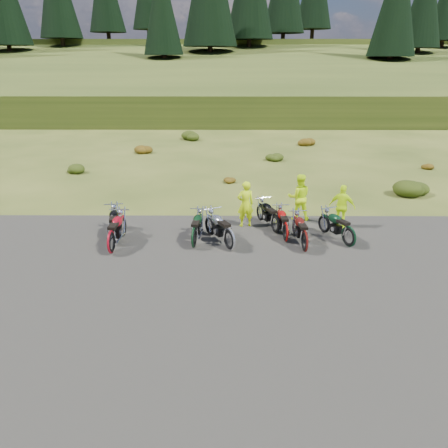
{
  "coord_description": "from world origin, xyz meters",
  "views": [
    {
      "loc": [
        -0.46,
        -12.86,
        6.04
      ],
      "look_at": [
        -0.56,
        0.59,
        0.95
      ],
      "focal_mm": 35.0,
      "sensor_mm": 36.0,
      "label": 1
    }
  ],
  "objects_px": {
    "motorcycle_0": "(114,244)",
    "person_middle": "(245,205)",
    "motorcycle_3": "(229,250)",
    "motorcycle_7": "(348,247)"
  },
  "relations": [
    {
      "from": "motorcycle_3",
      "to": "motorcycle_7",
      "type": "height_order",
      "value": "motorcycle_3"
    },
    {
      "from": "person_middle",
      "to": "motorcycle_0",
      "type": "bearing_deg",
      "value": 6.83
    },
    {
      "from": "motorcycle_3",
      "to": "person_middle",
      "type": "relative_size",
      "value": 1.24
    },
    {
      "from": "motorcycle_3",
      "to": "motorcycle_7",
      "type": "relative_size",
      "value": 1.07
    },
    {
      "from": "motorcycle_0",
      "to": "motorcycle_7",
      "type": "bearing_deg",
      "value": -101.71
    },
    {
      "from": "motorcycle_0",
      "to": "motorcycle_3",
      "type": "xyz_separation_m",
      "value": [
        4.01,
        -0.5,
        0.0
      ]
    },
    {
      "from": "person_middle",
      "to": "motorcycle_3",
      "type": "bearing_deg",
      "value": 60.77
    },
    {
      "from": "motorcycle_0",
      "to": "person_middle",
      "type": "distance_m",
      "value": 5.02
    },
    {
      "from": "motorcycle_0",
      "to": "person_middle",
      "type": "height_order",
      "value": "person_middle"
    },
    {
      "from": "motorcycle_7",
      "to": "person_middle",
      "type": "distance_m",
      "value": 4.05
    }
  ]
}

